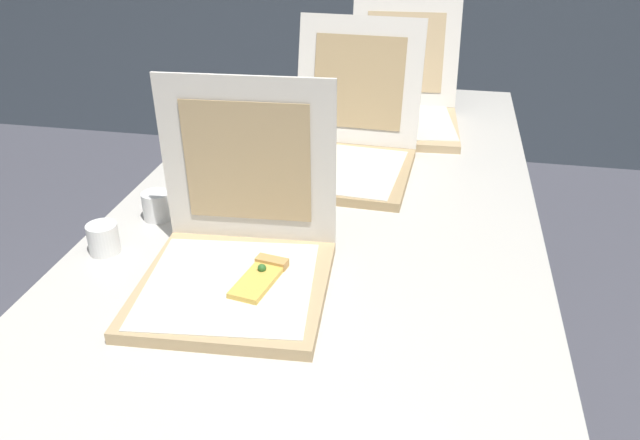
{
  "coord_description": "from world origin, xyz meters",
  "views": [
    {
      "loc": [
        0.23,
        -0.69,
        1.41
      ],
      "look_at": [
        0.02,
        0.4,
        0.81
      ],
      "focal_mm": 35.82,
      "sensor_mm": 36.0,
      "label": 1
    }
  ],
  "objects_px": {
    "table": "(324,231)",
    "cup_white_far": "(261,137)",
    "pizza_box_middle": "(345,150)",
    "cup_white_mid": "(209,177)",
    "pizza_box_front": "(237,258)",
    "cup_white_near_left": "(103,239)",
    "pizza_box_back": "(401,108)",
    "cup_white_near_center": "(157,206)"
  },
  "relations": [
    {
      "from": "table",
      "to": "cup_white_far",
      "type": "height_order",
      "value": "cup_white_far"
    },
    {
      "from": "pizza_box_middle",
      "to": "cup_white_mid",
      "type": "xyz_separation_m",
      "value": [
        -0.3,
        -0.18,
        -0.02
      ]
    },
    {
      "from": "pizza_box_front",
      "to": "cup_white_near_left",
      "type": "distance_m",
      "value": 0.3
    },
    {
      "from": "pizza_box_front",
      "to": "pizza_box_back",
      "type": "xyz_separation_m",
      "value": [
        0.22,
        0.91,
        -0.0
      ]
    },
    {
      "from": "pizza_box_front",
      "to": "cup_white_far",
      "type": "height_order",
      "value": "pizza_box_front"
    },
    {
      "from": "cup_white_far",
      "to": "cup_white_near_left",
      "type": "distance_m",
      "value": 0.62
    },
    {
      "from": "table",
      "to": "cup_white_near_left",
      "type": "relative_size",
      "value": 32.75
    },
    {
      "from": "pizza_box_front",
      "to": "cup_white_mid",
      "type": "distance_m",
      "value": 0.42
    },
    {
      "from": "cup_white_near_center",
      "to": "cup_white_far",
      "type": "xyz_separation_m",
      "value": [
        0.11,
        0.45,
        0.0
      ]
    },
    {
      "from": "table",
      "to": "cup_white_near_left",
      "type": "xyz_separation_m",
      "value": [
        -0.39,
        -0.25,
        0.08
      ]
    },
    {
      "from": "table",
      "to": "pizza_box_middle",
      "type": "bearing_deg",
      "value": 88.02
    },
    {
      "from": "pizza_box_back",
      "to": "cup_white_near_center",
      "type": "bearing_deg",
      "value": -127.22
    },
    {
      "from": "table",
      "to": "pizza_box_back",
      "type": "relative_size",
      "value": 4.45
    },
    {
      "from": "cup_white_far",
      "to": "cup_white_near_center",
      "type": "bearing_deg",
      "value": -103.59
    },
    {
      "from": "table",
      "to": "pizza_box_middle",
      "type": "distance_m",
      "value": 0.26
    },
    {
      "from": "pizza_box_middle",
      "to": "table",
      "type": "bearing_deg",
      "value": -89.44
    },
    {
      "from": "pizza_box_back",
      "to": "cup_white_mid",
      "type": "height_order",
      "value": "pizza_box_back"
    },
    {
      "from": "pizza_box_back",
      "to": "cup_white_near_center",
      "type": "distance_m",
      "value": 0.85
    },
    {
      "from": "table",
      "to": "pizza_box_front",
      "type": "height_order",
      "value": "pizza_box_front"
    },
    {
      "from": "pizza_box_middle",
      "to": "cup_white_near_left",
      "type": "bearing_deg",
      "value": -126.39
    },
    {
      "from": "pizza_box_back",
      "to": "cup_white_near_left",
      "type": "distance_m",
      "value": 1.0
    },
    {
      "from": "cup_white_far",
      "to": "cup_white_near_left",
      "type": "relative_size",
      "value": 1.0
    },
    {
      "from": "cup_white_mid",
      "to": "cup_white_near_left",
      "type": "relative_size",
      "value": 1.0
    },
    {
      "from": "cup_white_near_center",
      "to": "table",
      "type": "bearing_deg",
      "value": 16.02
    },
    {
      "from": "table",
      "to": "pizza_box_back",
      "type": "bearing_deg",
      "value": 78.74
    },
    {
      "from": "table",
      "to": "pizza_box_front",
      "type": "xyz_separation_m",
      "value": [
        -0.1,
        -0.31,
        0.1
      ]
    },
    {
      "from": "pizza_box_middle",
      "to": "cup_white_mid",
      "type": "distance_m",
      "value": 0.35
    },
    {
      "from": "cup_white_near_left",
      "to": "cup_white_near_center",
      "type": "bearing_deg",
      "value": 74.05
    },
    {
      "from": "cup_white_near_center",
      "to": "cup_white_near_left",
      "type": "height_order",
      "value": "same"
    },
    {
      "from": "pizza_box_front",
      "to": "cup_white_near_left",
      "type": "height_order",
      "value": "pizza_box_front"
    },
    {
      "from": "table",
      "to": "cup_white_mid",
      "type": "height_order",
      "value": "cup_white_mid"
    },
    {
      "from": "cup_white_mid",
      "to": "cup_white_far",
      "type": "distance_m",
      "value": 0.29
    },
    {
      "from": "pizza_box_middle",
      "to": "cup_white_near_left",
      "type": "xyz_separation_m",
      "value": [
        -0.4,
        -0.5,
        -0.02
      ]
    },
    {
      "from": "cup_white_mid",
      "to": "cup_white_far",
      "type": "bearing_deg",
      "value": 80.15
    },
    {
      "from": "pizza_box_middle",
      "to": "cup_white_near_center",
      "type": "bearing_deg",
      "value": -133.59
    },
    {
      "from": "pizza_box_middle",
      "to": "cup_white_mid",
      "type": "bearing_deg",
      "value": -146.55
    },
    {
      "from": "pizza_box_middle",
      "to": "pizza_box_back",
      "type": "height_order",
      "value": "pizza_box_middle"
    },
    {
      "from": "pizza_box_middle",
      "to": "cup_white_far",
      "type": "bearing_deg",
      "value": 160.44
    },
    {
      "from": "table",
      "to": "cup_white_mid",
      "type": "bearing_deg",
      "value": 167.42
    },
    {
      "from": "cup_white_near_center",
      "to": "cup_white_far",
      "type": "height_order",
      "value": "same"
    },
    {
      "from": "pizza_box_back",
      "to": "cup_white_near_center",
      "type": "xyz_separation_m",
      "value": [
        -0.47,
        -0.7,
        -0.02
      ]
    },
    {
      "from": "cup_white_near_left",
      "to": "pizza_box_front",
      "type": "bearing_deg",
      "value": -10.19
    }
  ]
}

